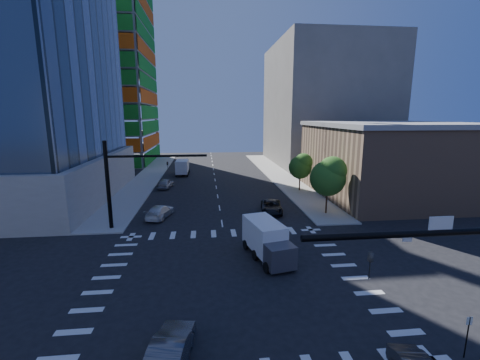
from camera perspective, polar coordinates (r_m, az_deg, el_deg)
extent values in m
plane|color=black|center=(24.35, -1.66, -17.00)|extent=(160.00, 160.00, 0.00)
cube|color=silver|center=(24.35, -1.66, -16.99)|extent=(20.00, 20.00, 0.01)
cube|color=#9A9691|center=(64.00, 6.69, 1.02)|extent=(5.00, 60.00, 0.15)
cube|color=#9A9691|center=(63.36, -15.94, 0.55)|extent=(5.00, 60.00, 0.15)
cube|color=#167C20|center=(85.37, -16.01, 19.74)|extent=(0.12, 24.00, 49.00)
cube|color=#C64B0B|center=(76.42, -27.64, 19.95)|extent=(24.00, 0.12, 49.00)
cube|color=#977357|center=(51.30, 25.20, 2.98)|extent=(20.00, 22.00, 10.00)
cube|color=gray|center=(50.89, 25.71, 8.89)|extent=(20.50, 22.50, 0.60)
cube|color=#67625D|center=(81.57, 14.75, 12.79)|extent=(24.00, 30.00, 28.00)
cylinder|color=black|center=(13.40, 31.97, -7.96)|extent=(10.00, 0.24, 0.24)
imported|color=black|center=(12.46, 22.04, -13.87)|extent=(0.16, 0.20, 1.00)
cube|color=white|center=(13.30, 32.13, -6.53)|extent=(0.90, 0.04, 0.50)
cylinder|color=black|center=(35.00, -22.42, -0.87)|extent=(0.40, 0.40, 9.00)
cylinder|color=black|center=(33.45, -14.53, 4.14)|extent=(10.00, 0.24, 0.24)
imported|color=black|center=(33.47, -12.75, 2.33)|extent=(0.16, 0.20, 1.00)
cylinder|color=#382316|center=(39.44, 15.10, -4.10)|extent=(0.20, 0.20, 2.27)
sphere|color=#1A4C14|center=(38.75, 15.34, 0.31)|extent=(4.16, 4.16, 4.16)
sphere|color=#44802A|center=(38.45, 16.13, 1.66)|extent=(3.25, 3.25, 3.25)
cylinder|color=#382316|center=(50.60, 10.54, -0.69)|extent=(0.20, 0.20, 1.92)
sphere|color=#1A4C14|center=(50.12, 10.65, 2.23)|extent=(3.52, 3.52, 3.52)
sphere|color=#44802A|center=(49.83, 11.22, 3.12)|extent=(2.75, 2.75, 2.75)
cylinder|color=black|center=(20.37, 35.33, -21.88)|extent=(0.06, 0.06, 2.20)
cube|color=silver|center=(19.92, 35.65, -19.68)|extent=(0.30, 0.03, 0.40)
imported|color=black|center=(39.05, 5.61, -4.75)|extent=(3.16, 5.57, 1.46)
imported|color=white|center=(38.17, -14.04, -5.44)|extent=(3.24, 5.37, 1.46)
imported|color=#9D9EA4|center=(53.22, -13.07, -0.57)|extent=(2.50, 4.75, 1.54)
imported|color=#4D4E53|center=(17.32, -12.31, -27.58)|extent=(2.32, 4.85, 1.53)
cube|color=white|center=(26.52, 5.09, -10.35)|extent=(3.21, 5.03, 2.42)
cube|color=#46454D|center=(26.75, 5.07, -11.56)|extent=(2.46, 2.11, 1.77)
cube|color=silver|center=(64.32, -10.17, 2.50)|extent=(2.34, 4.71, 2.43)
cube|color=#46454D|center=(64.42, -10.15, 1.97)|extent=(2.18, 1.72, 1.77)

